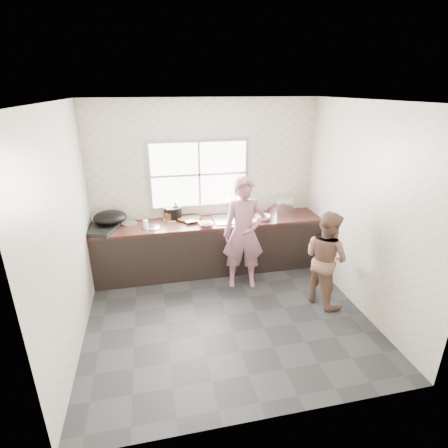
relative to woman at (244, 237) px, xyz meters
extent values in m
cube|color=#27272A|center=(-0.41, -0.72, -0.79)|extent=(3.60, 3.20, 0.01)
cube|color=silver|center=(-0.41, -0.72, 1.92)|extent=(3.60, 3.20, 0.01)
cube|color=beige|center=(-0.41, 0.88, 0.56)|extent=(3.60, 0.01, 2.70)
cube|color=silver|center=(-2.22, -0.72, 0.56)|extent=(0.01, 3.20, 2.70)
cube|color=beige|center=(1.39, -0.72, 0.56)|extent=(0.01, 3.20, 2.70)
cube|color=beige|center=(-0.41, -2.33, 0.56)|extent=(3.60, 0.01, 2.70)
cube|color=black|center=(-0.41, 0.57, -0.38)|extent=(3.60, 0.62, 0.82)
cube|color=#351A16|center=(-0.41, 0.57, 0.05)|extent=(3.60, 0.64, 0.04)
cube|color=silver|center=(-0.06, 0.57, 0.08)|extent=(0.55, 0.45, 0.02)
cylinder|color=silver|center=(-0.06, 0.77, 0.22)|extent=(0.02, 0.02, 0.30)
cube|color=#9EA0A5|center=(-0.51, 0.87, 0.76)|extent=(1.60, 0.05, 1.10)
cube|color=white|center=(-0.51, 0.84, 0.76)|extent=(1.50, 0.01, 1.00)
imported|color=#A36278|center=(0.00, 0.00, 0.00)|extent=(0.63, 0.48, 1.57)
imported|color=brown|center=(0.97, -0.67, -0.12)|extent=(0.71, 0.79, 1.34)
cylinder|color=black|center=(-0.72, 0.73, 0.09)|extent=(0.39, 0.39, 0.04)
cube|color=#A3A6AA|center=(-0.69, 0.53, 0.12)|extent=(0.23, 0.14, 0.01)
imported|color=silver|center=(-0.49, 0.38, 0.10)|extent=(0.24, 0.24, 0.05)
imported|color=silver|center=(0.44, 0.45, 0.10)|extent=(0.22, 0.22, 0.06)
imported|color=white|center=(0.23, 0.36, 0.10)|extent=(0.22, 0.22, 0.06)
cylinder|color=black|center=(-0.96, 0.80, 0.17)|extent=(0.36, 0.36, 0.20)
cylinder|color=silver|center=(-1.00, 0.76, 0.08)|extent=(0.25, 0.25, 0.02)
imported|color=#2B842F|center=(-0.91, 0.80, 0.23)|extent=(0.14, 0.14, 0.32)
imported|color=#503614|center=(-1.04, 0.71, 0.16)|extent=(0.10, 0.10, 0.18)
imported|color=#471E11|center=(-0.98, 0.80, 0.17)|extent=(0.17, 0.17, 0.19)
cylinder|color=white|center=(-1.39, 0.55, 0.12)|extent=(0.09, 0.09, 0.10)
cube|color=black|center=(-2.06, 0.46, 0.11)|extent=(0.56, 0.56, 0.07)
ellipsoid|color=black|center=(-1.91, 0.66, 0.22)|extent=(0.50, 0.50, 0.18)
cube|color=silver|center=(0.82, 0.70, 0.21)|extent=(0.42, 0.36, 0.27)
cylinder|color=silver|center=(-1.65, 0.73, 0.08)|extent=(0.31, 0.31, 0.01)
cylinder|color=#BABDC2|center=(-1.31, 0.49, 0.08)|extent=(0.35, 0.35, 0.01)
camera|label=1|loc=(-1.27, -4.51, 2.05)|focal=28.00mm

